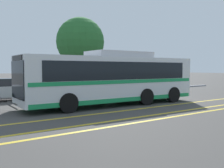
% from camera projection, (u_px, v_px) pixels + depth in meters
% --- Properties ---
extents(ground_plane, '(220.00, 220.00, 0.00)m').
position_uv_depth(ground_plane, '(97.00, 105.00, 15.89)').
color(ground_plane, '#423F3D').
extents(lane_strip_0, '(31.07, 0.20, 0.01)m').
position_uv_depth(lane_strip_0, '(136.00, 109.00, 14.17)').
color(lane_strip_0, gold).
rests_on(lane_strip_0, ground_plane).
extents(lane_strip_1, '(31.07, 0.20, 0.01)m').
position_uv_depth(lane_strip_1, '(160.00, 114.00, 12.69)').
color(lane_strip_1, gold).
rests_on(lane_strip_1, ground_plane).
extents(lane_strip_2, '(31.07, 0.20, 0.01)m').
position_uv_depth(lane_strip_2, '(174.00, 117.00, 11.99)').
color(lane_strip_2, gold).
rests_on(lane_strip_2, ground_plane).
extents(curb_strip, '(39.07, 0.36, 0.15)m').
position_uv_depth(curb_strip, '(62.00, 94.00, 21.71)').
color(curb_strip, '#99999E').
rests_on(curb_strip, ground_plane).
extents(transit_bus, '(11.46, 3.04, 3.24)m').
position_uv_depth(transit_bus, '(112.00, 78.00, 15.86)').
color(transit_bus, silver).
rests_on(transit_bus, ground_plane).
extents(parked_car_1, '(4.63, 1.87, 1.53)m').
position_uv_depth(parked_car_1, '(6.00, 90.00, 17.91)').
color(parked_car_1, '#9E9EA3').
rests_on(parked_car_1, ground_plane).
extents(parked_car_2, '(4.35, 1.96, 1.23)m').
position_uv_depth(parked_car_2, '(87.00, 87.00, 21.57)').
color(parked_car_2, maroon).
rests_on(parked_car_2, ground_plane).
extents(parked_car_3, '(4.16, 2.16, 1.57)m').
position_uv_depth(parked_car_3, '(143.00, 83.00, 25.13)').
color(parked_car_3, black).
rests_on(parked_car_3, ground_plane).
extents(tree_0, '(4.96, 4.96, 7.48)m').
position_uv_depth(tree_0, '(80.00, 42.00, 27.03)').
color(tree_0, '#513823').
rests_on(tree_0, ground_plane).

